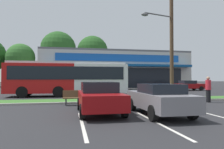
# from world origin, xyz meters

# --- Properties ---
(grass_median) EXTENTS (56.00, 2.20, 0.12)m
(grass_median) POSITION_xyz_m (0.00, 14.00, 0.06)
(grass_median) COLOR #386B28
(grass_median) RESTS_ON ground_plane
(curb_lip) EXTENTS (56.00, 0.24, 0.12)m
(curb_lip) POSITION_xyz_m (0.00, 12.78, 0.06)
(curb_lip) COLOR #99968C
(curb_lip) RESTS_ON ground_plane
(parking_stripe_0) EXTENTS (0.12, 4.80, 0.01)m
(parking_stripe_0) POSITION_xyz_m (-4.96, 6.59, 0.00)
(parking_stripe_0) COLOR silver
(parking_stripe_0) RESTS_ON ground_plane
(parking_stripe_1) EXTENTS (0.12, 4.80, 0.01)m
(parking_stripe_1) POSITION_xyz_m (-2.17, 6.10, 0.00)
(parking_stripe_1) COLOR silver
(parking_stripe_1) RESTS_ON ground_plane
(storefront_building) EXTENTS (24.59, 13.60, 6.33)m
(storefront_building) POSITION_xyz_m (2.19, 36.13, 3.17)
(storefront_building) COLOR beige
(storefront_building) RESTS_ON ground_plane
(tree_left) EXTENTS (5.67, 5.67, 8.81)m
(tree_left) POSITION_xyz_m (-15.40, 43.45, 5.95)
(tree_left) COLOR #473323
(tree_left) RESTS_ON ground_plane
(tree_mid_left) EXTENTS (7.52, 7.52, 11.84)m
(tree_mid_left) POSITION_xyz_m (-8.03, 44.50, 8.07)
(tree_mid_left) COLOR #473323
(tree_mid_left) RESTS_ON ground_plane
(tree_mid) EXTENTS (7.07, 7.07, 11.60)m
(tree_mid) POSITION_xyz_m (-0.47, 46.45, 8.05)
(tree_mid) COLOR #473323
(tree_mid) RESTS_ON ground_plane
(utility_pole) EXTENTS (3.16, 2.36, 9.26)m
(utility_pole) POSITION_xyz_m (2.46, 14.13, 4.97)
(utility_pole) COLOR #4C3826
(utility_pole) RESTS_ON ground_plane
(city_bus) EXTENTS (11.28, 2.89, 3.25)m
(city_bus) POSITION_xyz_m (-5.60, 19.09, 1.76)
(city_bus) COLOR #B71414
(city_bus) RESTS_ON ground_plane
(bus_stop_bench) EXTENTS (1.60, 0.45, 0.95)m
(bus_stop_bench) POSITION_xyz_m (-5.06, 11.96, 0.50)
(bus_stop_bench) COLOR brown
(bus_stop_bench) RESTS_ON ground_plane
(car_0) EXTENTS (2.00, 4.23, 1.50)m
(car_0) POSITION_xyz_m (-4.02, 8.70, 0.77)
(car_0) COLOR maroon
(car_0) RESTS_ON ground_plane
(car_2) EXTENTS (1.91, 4.40, 1.43)m
(car_2) POSITION_xyz_m (-1.38, 7.75, 0.75)
(car_2) COLOR slate
(car_2) RESTS_ON ground_plane
(car_3) EXTENTS (4.27, 1.97, 1.42)m
(car_3) POSITION_xyz_m (10.97, 25.27, 0.74)
(car_3) COLOR maroon
(car_3) RESTS_ON ground_plane
(pedestrian_by_pole) EXTENTS (0.37, 0.37, 1.82)m
(pedestrian_by_pole) POSITION_xyz_m (4.16, 11.79, 0.91)
(pedestrian_by_pole) COLOR black
(pedestrian_by_pole) RESTS_ON ground_plane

